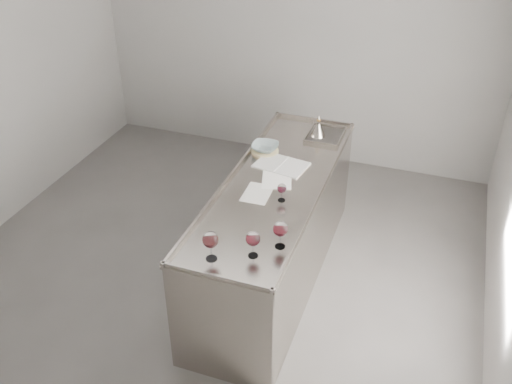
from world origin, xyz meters
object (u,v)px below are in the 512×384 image
(wine_glass_left, at_px, (210,240))
(wine_glass_small, at_px, (282,189))
(wine_glass_middle, at_px, (253,239))
(notebook, at_px, (281,165))
(counter, at_px, (274,231))
(ceramic_bowl, at_px, (265,147))
(wine_funnel, at_px, (318,130))
(wine_glass_right, at_px, (280,230))

(wine_glass_left, relative_size, wine_glass_small, 1.48)
(wine_glass_left, height_order, wine_glass_middle, wine_glass_left)
(wine_glass_middle, bearing_deg, notebook, 98.60)
(counter, bearing_deg, ceramic_bowl, 118.11)
(wine_funnel, bearing_deg, wine_glass_left, -96.44)
(wine_glass_middle, xyz_separation_m, notebook, (-0.18, 1.18, -0.13))
(wine_glass_left, xyz_separation_m, notebook, (0.07, 1.30, -0.14))
(wine_glass_small, height_order, notebook, wine_glass_small)
(wine_glass_left, bearing_deg, wine_funnel, 83.56)
(wine_glass_middle, xyz_separation_m, wine_glass_small, (-0.02, 0.69, -0.03))
(counter, height_order, wine_glass_right, wine_glass_right)
(wine_glass_right, xyz_separation_m, wine_funnel, (-0.16, 1.65, -0.08))
(wine_glass_left, bearing_deg, counter, 84.07)
(counter, xyz_separation_m, wine_funnel, (0.11, 0.90, 0.53))
(wine_glass_small, height_order, wine_funnel, wine_funnel)
(counter, height_order, wine_glass_left, wine_glass_left)
(counter, distance_m, wine_funnel, 1.05)
(counter, relative_size, ceramic_bowl, 10.61)
(wine_glass_left, distance_m, wine_glass_middle, 0.27)
(notebook, relative_size, wine_funnel, 2.24)
(notebook, bearing_deg, counter, -72.40)
(wine_glass_small, relative_size, ceramic_bowl, 0.62)
(wine_glass_middle, bearing_deg, wine_glass_left, -154.01)
(notebook, bearing_deg, wine_glass_middle, -72.09)
(wine_glass_middle, xyz_separation_m, wine_glass_right, (0.14, 0.15, 0.01))
(ceramic_bowl, bearing_deg, wine_glass_right, -66.77)
(wine_glass_left, relative_size, notebook, 0.46)
(notebook, bearing_deg, wine_glass_small, -63.02)
(wine_glass_right, distance_m, notebook, 1.09)
(counter, height_order, notebook, counter)
(wine_glass_small, bearing_deg, wine_funnel, 90.29)
(ceramic_bowl, xyz_separation_m, wine_funnel, (0.35, 0.45, 0.01))
(wine_glass_left, xyz_separation_m, wine_funnel, (0.22, 1.93, -0.09))
(wine_glass_right, xyz_separation_m, notebook, (-0.32, 1.03, -0.13))
(counter, distance_m, wine_glass_right, 1.00)
(wine_glass_right, bearing_deg, wine_glass_left, -144.52)
(notebook, xyz_separation_m, ceramic_bowl, (-0.20, 0.17, 0.04))
(wine_glass_small, height_order, ceramic_bowl, wine_glass_small)
(wine_glass_left, relative_size, ceramic_bowl, 0.92)
(wine_glass_right, distance_m, ceramic_bowl, 1.31)
(wine_funnel, bearing_deg, notebook, -103.69)
(notebook, relative_size, ceramic_bowl, 1.99)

